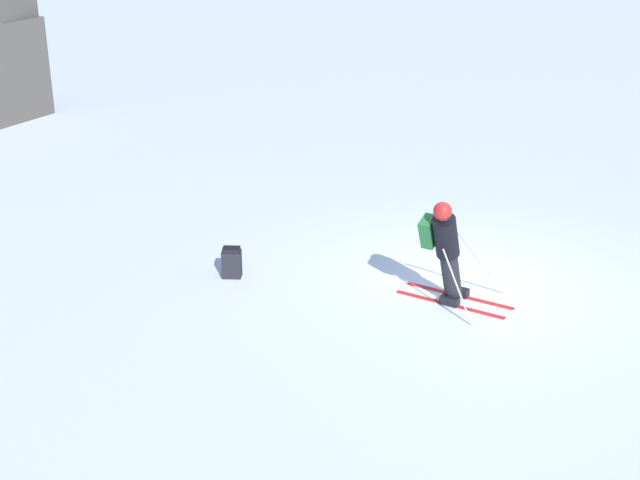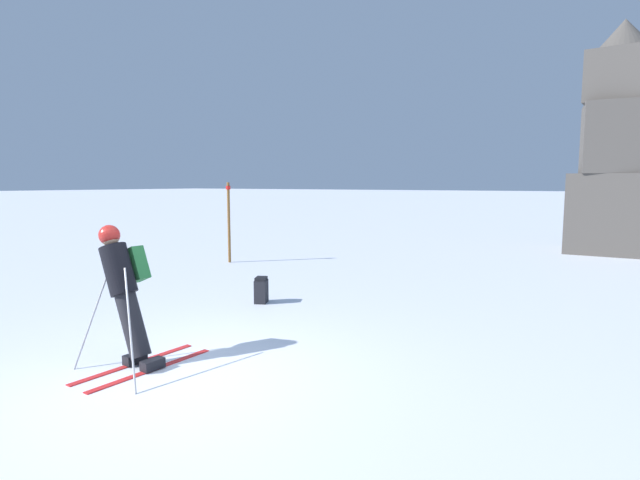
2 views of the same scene
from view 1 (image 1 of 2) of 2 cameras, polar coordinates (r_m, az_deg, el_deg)
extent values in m
plane|color=white|center=(14.08, 9.40, -2.90)|extent=(300.00, 300.00, 0.00)
cube|color=red|center=(13.42, 8.28, -4.11)|extent=(0.22, 1.74, 0.01)
cube|color=red|center=(13.72, 8.90, -3.54)|extent=(0.22, 1.74, 0.01)
cube|color=black|center=(13.39, 8.30, -3.85)|extent=(0.16, 0.29, 0.12)
cube|color=black|center=(13.69, 8.91, -3.29)|extent=(0.16, 0.29, 0.12)
cylinder|color=black|center=(13.20, 8.37, -2.18)|extent=(0.55, 0.30, 0.86)
cylinder|color=black|center=(12.71, 8.06, 0.21)|extent=(0.57, 0.38, 0.72)
sphere|color=tan|center=(12.44, 7.86, 1.73)|extent=(0.31, 0.25, 0.30)
sphere|color=#AD231E|center=(12.42, 7.85, 1.83)|extent=(0.36, 0.29, 0.34)
cube|color=#236633|center=(12.79, 6.99, 0.55)|extent=(0.43, 0.21, 0.51)
cylinder|color=#B7B7BC|center=(12.70, 8.80, -3.03)|extent=(0.04, 0.52, 1.09)
cylinder|color=#B7B7BC|center=(13.38, 10.25, -1.43)|extent=(0.86, 0.59, 1.25)
cube|color=black|center=(14.19, -5.67, -1.54)|extent=(0.32, 0.36, 0.44)
cube|color=black|center=(14.09, -5.70, -0.61)|extent=(0.29, 0.33, 0.06)
camera|label=2|loc=(17.02, 27.87, 7.32)|focal=28.00mm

